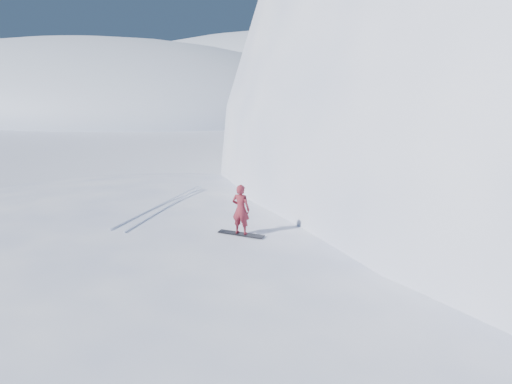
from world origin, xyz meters
The scene contains 9 objects.
ground centered at (0.00, 0.00, 0.00)m, with size 400.00×400.00×0.00m, color white.
near_ridge centered at (1.00, 3.00, 0.00)m, with size 36.00×28.00×4.80m, color white.
peak_shoulder centered at (10.00, 20.00, 0.00)m, with size 28.00×24.00×18.00m, color white.
far_ridge_a centered at (-70.00, 60.00, 0.00)m, with size 120.00×70.00×28.00m, color white.
far_ridge_c centered at (-40.00, 110.00, 0.00)m, with size 140.00×90.00×36.00m, color white.
wind_bumps centered at (-0.56, 2.12, 0.00)m, with size 16.00×14.40×1.00m.
snowboard centered at (2.72, 2.60, 2.41)m, with size 1.47×0.27×0.02m, color black.
snowboarder centered at (2.72, 2.60, 3.19)m, with size 0.56×0.37×1.54m, color maroon.
board_tracks centered at (-1.33, 4.05, 2.42)m, with size 1.35×5.96×0.04m.
Camera 1 is at (9.12, -8.85, 7.21)m, focal length 32.00 mm.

